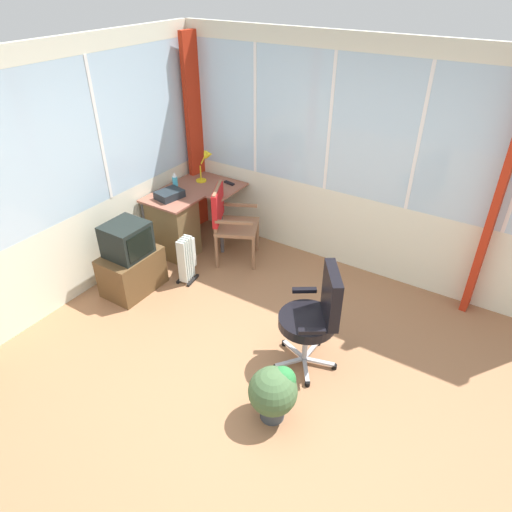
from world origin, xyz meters
TOP-DOWN VIEW (x-y plane):
  - ground at (0.00, 0.00)m, footprint 5.42×5.70m
  - north_window_panel at (-0.00, 2.38)m, footprint 4.42×0.07m
  - east_window_panel at (2.24, 0.00)m, footprint 0.07×4.70m
  - curtain_corner at (2.11, 2.25)m, footprint 0.24×0.10m
  - curtain_east_far at (2.16, -1.29)m, footprint 0.24×0.08m
  - desk at (1.34, 2.02)m, footprint 1.13×0.84m
  - desk_lamp at (1.99, 1.98)m, footprint 0.23×0.20m
  - tv_remote at (2.04, 1.69)m, footprint 0.07×0.16m
  - spray_bottle at (1.56, 2.16)m, footprint 0.06×0.06m
  - paper_tray at (1.33, 2.05)m, footprint 0.34×0.28m
  - wooden_armchair at (1.56, 1.40)m, footprint 0.64×0.65m
  - office_chair at (0.54, -0.28)m, footprint 0.61×0.60m
  - tv_on_stand at (0.48, 1.91)m, footprint 0.64×0.44m
  - space_heater at (0.95, 1.52)m, footprint 0.28×0.20m
  - potted_plant at (-0.16, -0.28)m, footprint 0.39×0.39m

SIDE VIEW (x-z plane):
  - ground at x=0.00m, z-range -0.06..0.00m
  - space_heater at x=0.95m, z-range 0.01..0.56m
  - potted_plant at x=-0.16m, z-range 0.04..0.54m
  - tv_on_stand at x=0.48m, z-range -0.05..0.77m
  - desk at x=1.34m, z-range 0.02..0.77m
  - office_chair at x=0.54m, z-range 0.08..1.09m
  - wooden_armchair at x=1.56m, z-range 0.12..1.06m
  - tv_remote at x=2.04m, z-range 0.75..0.77m
  - paper_tray at x=1.33m, z-range 0.75..0.84m
  - spray_bottle at x=1.56m, z-range 0.74..0.96m
  - desk_lamp at x=1.99m, z-range 0.81..1.21m
  - curtain_corner at x=2.11m, z-range 0.00..2.46m
  - curtain_east_far at x=2.16m, z-range 0.00..2.46m
  - north_window_panel at x=0.00m, z-range 0.00..2.56m
  - east_window_panel at x=2.24m, z-range 0.00..2.56m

